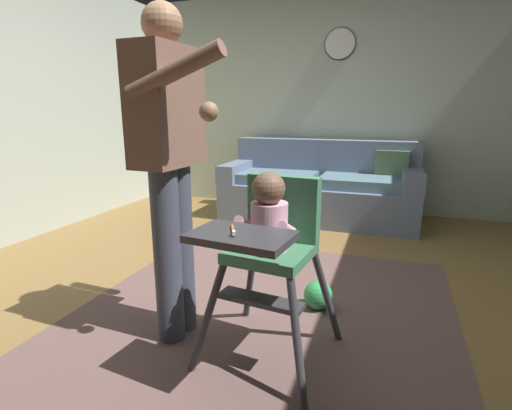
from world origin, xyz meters
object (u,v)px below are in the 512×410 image
(couch, at_px, (320,189))
(toy_ball, at_px, (318,295))
(high_chair, at_px, (271,233))
(adult_standing, at_px, (170,161))
(wall_clock, at_px, (340,44))

(couch, distance_m, toy_ball, 2.12)
(couch, height_order, high_chair, high_chair)
(couch, height_order, toy_ball, couch)
(toy_ball, bearing_deg, couch, 100.12)
(high_chair, bearing_deg, adult_standing, -86.12)
(high_chair, bearing_deg, toy_ball, 171.97)
(high_chair, xyz_separation_m, toy_ball, (0.14, 0.54, -0.55))
(high_chair, relative_size, toy_ball, 5.28)
(high_chair, height_order, toy_ball, high_chair)
(couch, bearing_deg, adult_standing, -6.57)
(couch, distance_m, adult_standing, 2.68)
(wall_clock, bearing_deg, toy_ball, -83.43)
(toy_ball, distance_m, wall_clock, 3.16)
(toy_ball, height_order, wall_clock, wall_clock)
(couch, xyz_separation_m, adult_standing, (-0.30, -2.59, 0.62))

